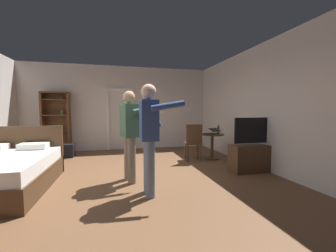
# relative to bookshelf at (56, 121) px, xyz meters

# --- Properties ---
(ground_plane) EXTENTS (7.28, 7.28, 0.00)m
(ground_plane) POSITION_rel_bookshelf_xyz_m (1.97, -3.14, -1.03)
(ground_plane) COLOR brown
(wall_back) EXTENTS (6.45, 0.12, 2.87)m
(wall_back) POSITION_rel_bookshelf_xyz_m (1.97, 0.23, 0.40)
(wall_back) COLOR silver
(wall_back) RESTS_ON ground_plane
(wall_right) EXTENTS (0.12, 6.86, 2.87)m
(wall_right) POSITION_rel_bookshelf_xyz_m (5.13, -3.14, 0.40)
(wall_right) COLOR silver
(wall_right) RESTS_ON ground_plane
(doorway_frame) EXTENTS (0.93, 0.08, 2.13)m
(doorway_frame) POSITION_rel_bookshelf_xyz_m (1.99, 0.15, 0.19)
(doorway_frame) COLOR white
(doorway_frame) RESTS_ON ground_plane
(bookshelf) EXTENTS (0.82, 0.32, 1.93)m
(bookshelf) POSITION_rel_bookshelf_xyz_m (0.00, 0.00, 0.00)
(bookshelf) COLOR brown
(bookshelf) RESTS_ON ground_plane
(tv_flatscreen) EXTENTS (1.03, 0.40, 1.19)m
(tv_flatscreen) POSITION_rel_bookshelf_xyz_m (4.77, -3.28, -0.67)
(tv_flatscreen) COLOR #4C331E
(tv_flatscreen) RESTS_ON ground_plane
(side_table) EXTENTS (0.65, 0.65, 0.70)m
(side_table) POSITION_rel_bookshelf_xyz_m (4.42, -1.96, -0.56)
(side_table) COLOR #4C331E
(side_table) RESTS_ON ground_plane
(laptop) EXTENTS (0.42, 0.42, 0.17)m
(laptop) POSITION_rel_bookshelf_xyz_m (4.41, -2.00, -0.28)
(laptop) COLOR black
(laptop) RESTS_ON side_table
(bottle_on_table) EXTENTS (0.06, 0.06, 0.27)m
(bottle_on_table) POSITION_rel_bookshelf_xyz_m (4.56, -2.04, -0.22)
(bottle_on_table) COLOR #3B492C
(bottle_on_table) RESTS_ON side_table
(wooden_chair) EXTENTS (0.49, 0.49, 0.99)m
(wooden_chair) POSITION_rel_bookshelf_xyz_m (3.83, -2.07, -0.49)
(wooden_chair) COLOR #4C331E
(wooden_chair) RESTS_ON ground_plane
(person_blue_shirt) EXTENTS (0.70, 0.55, 1.75)m
(person_blue_shirt) POSITION_rel_bookshelf_xyz_m (2.35, -4.00, -0.02)
(person_blue_shirt) COLOR slate
(person_blue_shirt) RESTS_ON ground_plane
(person_striped_shirt) EXTENTS (0.79, 0.65, 1.71)m
(person_striped_shirt) POSITION_rel_bookshelf_xyz_m (2.09, -3.28, -0.04)
(person_striped_shirt) COLOR gray
(person_striped_shirt) RESTS_ON ground_plane
(suitcase_dark) EXTENTS (0.58, 0.32, 0.38)m
(suitcase_dark) POSITION_rel_bookshelf_xyz_m (0.35, -0.75, -0.84)
(suitcase_dark) COLOR black
(suitcase_dark) RESTS_ON ground_plane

